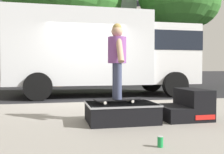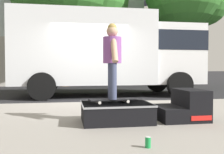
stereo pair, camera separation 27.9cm
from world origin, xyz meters
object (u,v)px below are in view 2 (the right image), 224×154
(skateboard, at_px, (112,100))
(skater_kid, at_px, (112,55))
(skate_box, at_px, (116,112))
(soda_can, at_px, (148,142))
(kicker_ramp, at_px, (184,107))
(box_truck, at_px, (109,50))

(skateboard, bearing_deg, skater_kid, -92.91)
(skate_box, distance_m, soda_can, 1.47)
(skate_box, height_order, skater_kid, skater_kid)
(kicker_ramp, height_order, box_truck, box_truck)
(kicker_ramp, bearing_deg, box_truck, 94.98)
(skateboard, height_order, skater_kid, skater_kid)
(soda_can, bearing_deg, skater_kid, 96.26)
(skate_box, xyz_separation_m, soda_can, (0.09, -1.46, -0.11))
(skate_box, height_order, box_truck, box_truck)
(soda_can, relative_size, box_truck, 0.02)
(skater_kid, height_order, box_truck, box_truck)
(kicker_ramp, xyz_separation_m, skater_kid, (-1.28, 0.02, 0.92))
(box_truck, bearing_deg, skateboard, -98.59)
(box_truck, bearing_deg, soda_can, -95.43)
(box_truck, bearing_deg, kicker_ramp, -85.02)
(soda_can, bearing_deg, skate_box, 93.69)
(skate_box, bearing_deg, box_truck, 82.14)
(box_truck, bearing_deg, skater_kid, -98.59)
(kicker_ramp, xyz_separation_m, box_truck, (-0.47, 5.40, 1.36))
(skate_box, relative_size, soda_can, 9.26)
(kicker_ramp, relative_size, soda_can, 6.52)
(skater_kid, relative_size, box_truck, 0.18)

